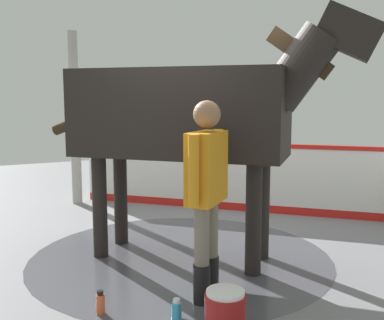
% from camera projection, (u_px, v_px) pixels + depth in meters
% --- Properties ---
extents(ground_plane, '(16.00, 16.00, 0.02)m').
position_uv_depth(ground_plane, '(190.00, 250.00, 5.43)').
color(ground_plane, gray).
extents(wet_patch, '(3.30, 3.30, 0.00)m').
position_uv_depth(wet_patch, '(181.00, 257.00, 5.16)').
color(wet_patch, '#4C4C54').
rests_on(wet_patch, ground).
extents(barrier_wall, '(3.48, 3.55, 1.06)m').
position_uv_depth(barrier_wall, '(229.00, 179.00, 7.25)').
color(barrier_wall, white).
rests_on(barrier_wall, ground).
extents(roof_post_far, '(0.16, 0.16, 2.79)m').
position_uv_depth(roof_post_far, '(75.00, 119.00, 7.57)').
color(roof_post_far, '#B7B2A8').
rests_on(roof_post_far, ground).
extents(horse, '(2.63, 2.68, 2.63)m').
position_uv_depth(horse, '(190.00, 114.00, 4.91)').
color(horse, black).
rests_on(horse, ground).
extents(handler, '(0.50, 0.54, 1.73)m').
position_uv_depth(handler, '(207.00, 186.00, 3.98)').
color(handler, black).
rests_on(handler, ground).
extents(wash_bucket, '(0.31, 0.31, 0.34)m').
position_uv_depth(wash_bucket, '(225.00, 313.00, 3.47)').
color(wash_bucket, maroon).
rests_on(wash_bucket, ground).
extents(bottle_shampoo, '(0.08, 0.08, 0.19)m').
position_uv_depth(bottle_shampoo, '(177.00, 311.00, 3.67)').
color(bottle_shampoo, '#3399CC').
rests_on(bottle_shampoo, ground).
extents(bottle_spray, '(0.07, 0.07, 0.20)m').
position_uv_depth(bottle_spray, '(100.00, 303.00, 3.79)').
color(bottle_spray, '#CC5933').
rests_on(bottle_spray, ground).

